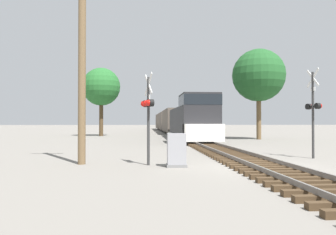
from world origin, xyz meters
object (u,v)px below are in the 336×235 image
Objects in this scene: crossing_signal_near at (148,108)px; tree_far_right at (259,76)px; freight_train at (170,121)px; utility_pole at (82,50)px; relay_cabinet at (176,150)px; tree_mid_background at (101,87)px; crossing_signal_far at (313,108)px.

crossing_signal_near is 0.41× the size of tree_far_right.
utility_pole reaches higher than freight_train.
utility_pole reaches higher than relay_cabinet.
utility_pole is at bearing -99.60° from freight_train.
crossing_signal_near is 0.44× the size of tree_mid_background.
crossing_signal_near is (-4.48, -43.71, 0.46)m from freight_train.
tree_far_right reaches higher than crossing_signal_near.
crossing_signal_far is 0.50× the size of tree_mid_background.
utility_pole is 1.02× the size of tree_far_right.
tree_mid_background is (-17.54, 9.64, -0.31)m from tree_far_right.
freight_train is at bearing 85.71° from relay_cabinet.
relay_cabinet is at bearing 100.74° from crossing_signal_far.
freight_train is 14.79× the size of crossing_signal_far.
tree_mid_background is (-2.90, 28.74, 1.45)m from utility_pole.
crossing_signal_far reaches higher than freight_train.
crossing_signal_near is 3.82m from utility_pole.
relay_cabinet is at bearing -117.76° from tree_far_right.
utility_pole is 28.93m from tree_mid_background.
freight_train reaches higher than crossing_signal_near.
tree_far_right is at bearing 62.24° from relay_cabinet.
relay_cabinet is (1.15, -0.64, -1.74)m from crossing_signal_near.
freight_train is 17.13× the size of crossing_signal_near.
tree_mid_background is at bearing 95.77° from utility_pole.
tree_mid_background is at bearing 17.79° from crossing_signal_far.
crossing_signal_far is 7.82m from relay_cabinet.
crossing_signal_near is 2.18m from relay_cabinet.
crossing_signal_far is at bearing -84.79° from freight_train.
utility_pole is at bearing -127.45° from tree_far_right.
crossing_signal_near is at bearing 94.01° from crossing_signal_far.
crossing_signal_far reaches higher than crossing_signal_near.
freight_train reaches higher than relay_cabinet.
tree_mid_background reaches higher than crossing_signal_near.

